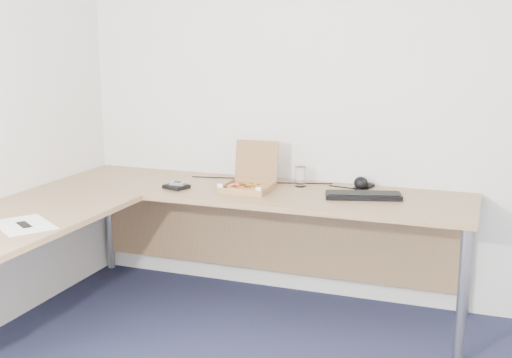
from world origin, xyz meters
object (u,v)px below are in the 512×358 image
at_px(keyboard, 363,196).
at_px(wallet, 176,187).
at_px(pizza_box, 248,185).
at_px(drinking_glass, 300,177).
at_px(desk, 172,207).

relative_size(keyboard, wallet, 3.17).
xyz_separation_m(pizza_box, drinking_glass, (0.25, 0.20, 0.03)).
distance_m(pizza_box, drinking_glass, 0.32).
xyz_separation_m(desk, keyboard, (0.96, 0.43, 0.04)).
relative_size(pizza_box, drinking_glass, 2.58).
distance_m(desk, keyboard, 1.05).
distance_m(pizza_box, keyboard, 0.67).
distance_m(desk, wallet, 0.32).
bearing_deg(wallet, keyboard, 26.05).
bearing_deg(wallet, desk, -49.16).
height_order(desk, wallet, wallet).
height_order(desk, keyboard, keyboard).
bearing_deg(keyboard, desk, -171.35).
bearing_deg(desk, keyboard, 24.30).
relative_size(desk, pizza_box, 8.08).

